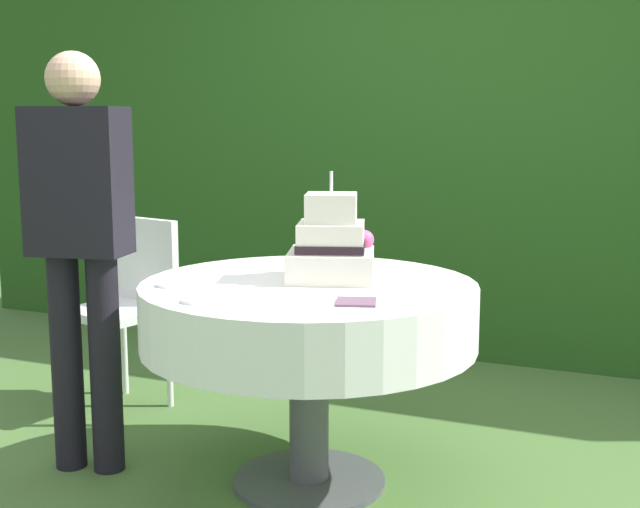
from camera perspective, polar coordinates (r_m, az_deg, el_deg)
ground_plane at (r=3.27m, az=-0.74°, el=-15.31°), size 20.00×20.00×0.00m
foliage_hedge at (r=4.90m, az=8.89°, el=7.59°), size 6.47×0.40×2.45m
cake_table at (r=3.06m, az=-0.77°, el=-4.30°), size 1.22×1.22×0.77m
wedding_cake at (r=3.07m, az=0.81°, el=0.53°), size 0.39×0.39×0.40m
serving_plate_near at (r=3.02m, az=-9.98°, el=-2.03°), size 0.12×0.12×0.01m
serving_plate_far at (r=2.74m, az=-8.20°, el=-3.13°), size 0.12×0.12×0.01m
napkin_stack at (r=2.70m, az=2.48°, el=-3.28°), size 0.16×0.16×0.01m
garden_chair at (r=4.04m, az=-12.75°, el=-2.67°), size 0.48×0.48×0.89m
standing_person at (r=3.27m, az=-16.04°, el=1.35°), size 0.39×0.27×1.60m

